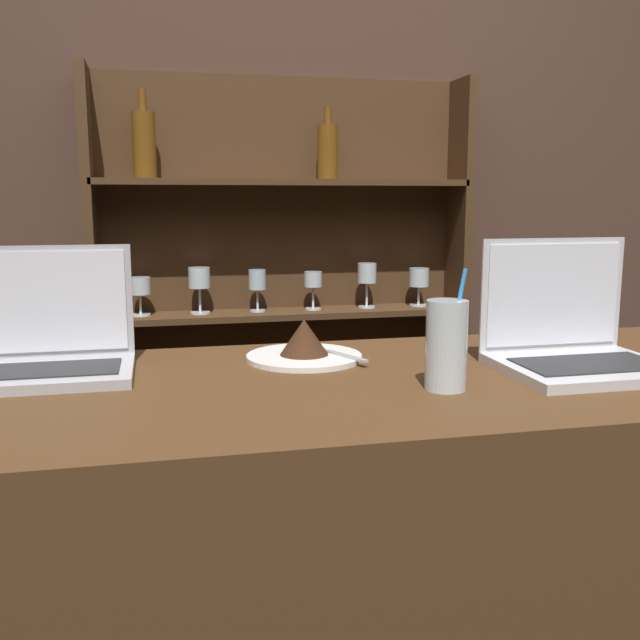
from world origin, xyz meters
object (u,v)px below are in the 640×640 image
(cake_plate, at_px, (304,346))
(laptop_far, at_px, (574,341))
(water_glass, at_px, (446,345))
(laptop_near, at_px, (47,347))

(cake_plate, bearing_deg, laptop_far, -20.41)
(laptop_far, bearing_deg, cake_plate, 159.59)
(laptop_far, height_order, water_glass, laptop_far)
(cake_plate, height_order, water_glass, water_glass)
(water_glass, bearing_deg, cake_plate, 124.40)
(laptop_far, relative_size, water_glass, 1.50)
(cake_plate, relative_size, water_glass, 1.13)
(laptop_far, height_order, cake_plate, laptop_far)
(laptop_far, distance_m, water_glass, 0.30)
(laptop_near, distance_m, laptop_far, 0.96)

